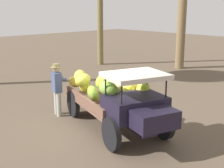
% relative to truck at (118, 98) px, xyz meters
% --- Properties ---
extents(ground_plane, '(60.00, 60.00, 0.00)m').
position_rel_truck_xyz_m(ground_plane, '(-0.41, -0.07, -0.96)').
color(ground_plane, brown).
extents(truck, '(4.66, 2.76, 1.87)m').
position_rel_truck_xyz_m(truck, '(0.00, 0.00, 0.00)').
color(truck, black).
rests_on(truck, ground).
extents(farmer, '(0.54, 0.50, 1.74)m').
position_rel_truck_xyz_m(farmer, '(-2.28, -0.58, 0.03)').
color(farmer, '#B1B2A5').
rests_on(farmer, ground).
extents(wooden_crate, '(0.57, 0.52, 0.50)m').
position_rel_truck_xyz_m(wooden_crate, '(-2.28, 0.91, -0.71)').
color(wooden_crate, olive).
rests_on(wooden_crate, ground).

